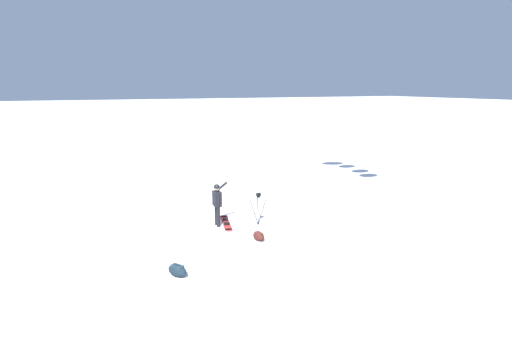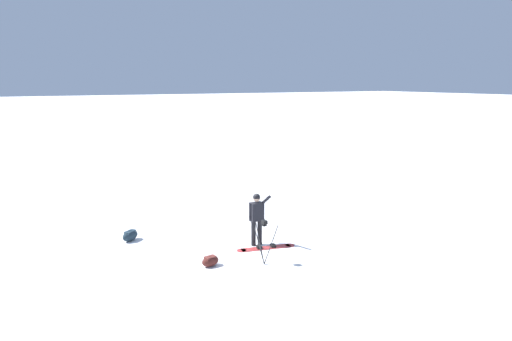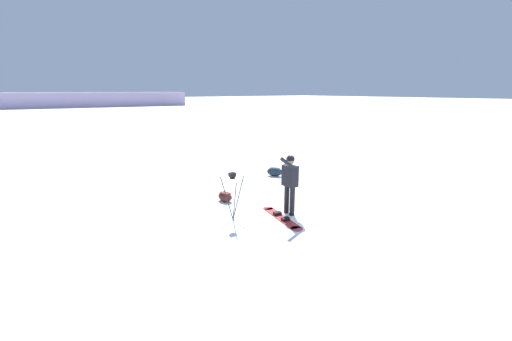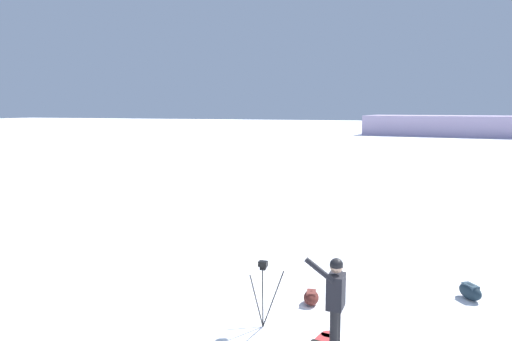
{
  "view_description": "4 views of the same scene",
  "coord_description": "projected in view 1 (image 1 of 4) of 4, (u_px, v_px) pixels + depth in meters",
  "views": [
    {
      "loc": [
        -12.86,
        3.56,
        5.2
      ],
      "look_at": [
        -0.69,
        -1.85,
        2.24
      ],
      "focal_mm": 26.61,
      "sensor_mm": 36.0,
      "label": 1
    },
    {
      "loc": [
        -6.49,
        -12.82,
        5.02
      ],
      "look_at": [
        -0.63,
        -2.18,
        2.68
      ],
      "focal_mm": 33.15,
      "sensor_mm": 36.0,
      "label": 2
    },
    {
      "loc": [
        6.37,
        -6.39,
        3.28
      ],
      "look_at": [
        -0.86,
        -0.96,
        1.04
      ],
      "focal_mm": 22.86,
      "sensor_mm": 36.0,
      "label": 3
    },
    {
      "loc": [
        8.13,
        0.76,
        4.07
      ],
      "look_at": [
        -0.6,
        -2.34,
        2.9
      ],
      "focal_mm": 35.26,
      "sensor_mm": 36.0,
      "label": 4
    }
  ],
  "objects": [
    {
      "name": "camera_tripod",
      "position": [
        258.0,
        202.0,
        14.35
      ],
      "size": [
        0.76,
        0.54,
        1.27
      ],
      "color": "#262628",
      "rests_on": "ground_plane"
    },
    {
      "name": "gear_bag_small",
      "position": [
        177.0,
        270.0,
        10.58
      ],
      "size": [
        0.67,
        0.6,
        0.34
      ],
      "color": "#192833",
      "rests_on": "ground_plane"
    },
    {
      "name": "gear_bag_large",
      "position": [
        259.0,
        236.0,
        13.07
      ],
      "size": [
        0.55,
        0.4,
        0.28
      ],
      "color": "#4C1E19",
      "rests_on": "ground_plane"
    },
    {
      "name": "ground_plane",
      "position": [
        203.0,
        230.0,
        14.01
      ],
      "size": [
        300.0,
        300.0,
        0.0
      ],
      "primitive_type": "plane",
      "color": "white"
    },
    {
      "name": "snowboard",
      "position": [
        226.0,
        223.0,
        14.73
      ],
      "size": [
        1.79,
        0.6,
        0.1
      ],
      "color": "#B23333",
      "rests_on": "ground_plane"
    },
    {
      "name": "snowboarder",
      "position": [
        217.0,
        201.0,
        14.27
      ],
      "size": [
        0.47,
        0.62,
        1.66
      ],
      "color": "black",
      "rests_on": "ground_plane"
    }
  ]
}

